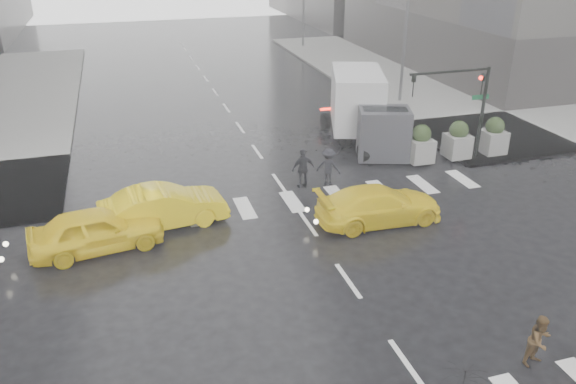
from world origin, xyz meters
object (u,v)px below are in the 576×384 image
object	(u,v)px
taxi_mid	(164,207)
box_truck	(364,108)
pedestrian_brown	(540,341)
traffic_signal_pole	(466,96)
taxi_front	(97,230)

from	to	relation	value
taxi_mid	box_truck	distance (m)	12.54
pedestrian_brown	traffic_signal_pole	bearing A→B (deg)	52.31
pedestrian_brown	taxi_front	xyz separation A→B (m)	(-10.76, 9.22, 0.04)
box_truck	traffic_signal_pole	bearing A→B (deg)	-28.88
traffic_signal_pole	pedestrian_brown	size ratio (longest dim) A/B	3.11
pedestrian_brown	taxi_front	size ratio (longest dim) A/B	0.32
taxi_front	taxi_mid	distance (m)	2.63
traffic_signal_pole	pedestrian_brown	xyz separation A→B (m)	(-5.83, -12.88, -2.49)
taxi_mid	pedestrian_brown	bearing A→B (deg)	-148.01
traffic_signal_pole	taxi_front	size ratio (longest dim) A/B	1.00
traffic_signal_pole	pedestrian_brown	bearing A→B (deg)	-114.34
taxi_front	box_truck	size ratio (longest dim) A/B	0.68
taxi_front	taxi_mid	xyz separation A→B (m)	(2.38, 1.11, 0.00)
taxi_mid	box_truck	bearing A→B (deg)	-66.87
pedestrian_brown	taxi_front	world-z (taller)	taxi_front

